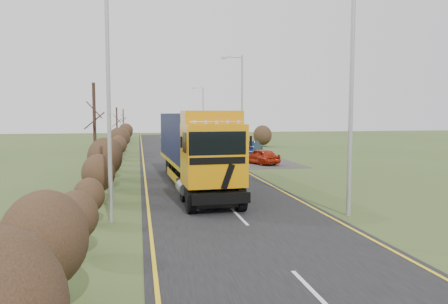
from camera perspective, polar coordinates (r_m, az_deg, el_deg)
name	(u,v)px	position (r m, az deg, el deg)	size (l,w,h in m)	color
ground	(221,199)	(22.30, -0.36, -6.14)	(160.00, 160.00, 0.00)	#3B4F22
road	(196,173)	(32.05, -3.70, -2.72)	(8.00, 120.00, 0.02)	black
layby	(248,158)	(43.04, 3.18, -0.74)	(6.00, 18.00, 0.02)	#2F2C2A
lane_markings	(196,173)	(31.74, -3.62, -2.75)	(7.52, 116.00, 0.01)	yellow
hedgerow	(109,155)	(29.58, -14.78, -0.38)	(2.24, 102.04, 6.05)	black
lorry	(195,144)	(26.02, -3.84, 1.07)	(3.27, 16.08, 4.45)	black
car_red_hatchback	(261,157)	(37.47, 4.83, -0.60)	(1.57, 3.89, 1.33)	#9E1C07
car_blue_sedan	(251,148)	(45.62, 3.52, 0.52)	(1.59, 4.55, 1.50)	#0A1639
streetlight_near	(348,79)	(18.92, 15.93, 9.10)	(2.18, 0.21, 10.31)	#A2A4A7
streetlight_mid	(241,102)	(41.99, 2.19, 6.56)	(2.09, 0.20, 9.85)	#A2A4A7
streetlight_far	(202,112)	(67.89, -2.83, 5.29)	(1.81, 0.18, 8.48)	#A2A4A7
left_pole	(109,111)	(17.69, -14.80, 5.16)	(0.16, 0.16, 8.81)	#A2A4A7
speed_sign	(245,147)	(38.64, 2.71, 0.70)	(0.57, 0.10, 2.06)	#A2A4A7
warning_board	(222,143)	(49.11, -0.33, 1.19)	(0.67, 0.11, 1.75)	#A2A4A7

